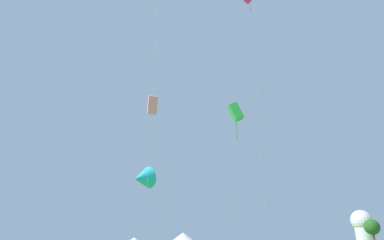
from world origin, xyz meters
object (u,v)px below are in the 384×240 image
at_px(kite_cyan_delta, 142,178).
at_px(observatory_dome, 363,226).
at_px(kite_pink_box, 152,105).
at_px(kite_green_box, 236,112).
at_px(tree_distant_left, 372,227).

height_order(kite_cyan_delta, observatory_dome, kite_cyan_delta).
bearing_deg(kite_pink_box, kite_cyan_delta, 99.09).
distance_m(kite_green_box, observatory_dome, 74.41).
distance_m(kite_pink_box, observatory_dome, 96.33).
bearing_deg(kite_pink_box, observatory_dome, 52.65).
bearing_deg(kite_pink_box, kite_green_box, 61.65).
relative_size(kite_pink_box, tree_distant_left, 2.34).
relative_size(kite_green_box, tree_distant_left, 3.69).
distance_m(kite_pink_box, tree_distant_left, 62.68).
height_order(kite_green_box, kite_cyan_delta, kite_green_box).
height_order(kite_cyan_delta, tree_distant_left, kite_cyan_delta).
bearing_deg(kite_cyan_delta, kite_green_box, 14.40).
bearing_deg(tree_distant_left, kite_pink_box, -134.20).
relative_size(observatory_dome, tree_distant_left, 1.76).
height_order(kite_pink_box, kite_green_box, kite_green_box).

